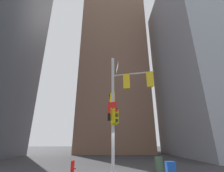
# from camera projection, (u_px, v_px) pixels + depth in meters

# --- Properties ---
(building_tower_right) EXTENTS (16.20, 16.20, 30.30)m
(building_tower_right) POSITION_uv_depth(u_px,v_px,m) (214.00, 59.00, 26.11)
(building_tower_right) COLOR #9399A3
(building_tower_right) RESTS_ON ground
(building_mid_block) EXTENTS (13.31, 13.31, 45.06)m
(building_mid_block) POSITION_uv_depth(u_px,v_px,m) (113.00, 52.00, 37.51)
(building_mid_block) COLOR brown
(building_mid_block) RESTS_ON ground
(signal_pole_assembly) EXTENTS (3.32, 2.83, 8.22)m
(signal_pole_assembly) POSITION_uv_depth(u_px,v_px,m) (121.00, 100.00, 11.12)
(signal_pole_assembly) COLOR #B2B2B5
(signal_pole_assembly) RESTS_ON ground
(fire_hydrant) EXTENTS (0.33, 0.23, 0.87)m
(fire_hydrant) POSITION_uv_depth(u_px,v_px,m) (73.00, 167.00, 9.53)
(fire_hydrant) COLOR red
(fire_hydrant) RESTS_ON ground
(newspaper_box) EXTENTS (0.45, 0.36, 0.99)m
(newspaper_box) POSITION_uv_depth(u_px,v_px,m) (171.00, 172.00, 7.79)
(newspaper_box) COLOR #194CB2
(newspaper_box) RESTS_ON ground
(trash_bin) EXTENTS (0.55, 0.55, 0.94)m
(trash_bin) POSITION_uv_depth(u_px,v_px,m) (159.00, 164.00, 10.80)
(trash_bin) COLOR #3F593F
(trash_bin) RESTS_ON ground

